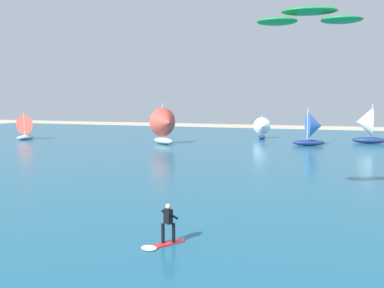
% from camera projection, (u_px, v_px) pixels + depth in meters
% --- Properties ---
extents(ocean, '(160.00, 90.00, 0.10)m').
position_uv_depth(ocean, '(288.00, 156.00, 46.58)').
color(ocean, '#1E607F').
rests_on(ocean, ground).
extents(kitesurfer, '(1.45, 1.98, 1.67)m').
position_uv_depth(kitesurfer, '(164.00, 230.00, 17.42)').
color(kitesurfer, red).
rests_on(kitesurfer, ocean).
extents(kite, '(5.46, 2.73, 0.79)m').
position_uv_depth(kite, '(309.00, 17.00, 21.69)').
color(kite, '#198C3F').
extents(sailboat_mid_left, '(3.14, 3.70, 4.32)m').
position_uv_depth(sailboat_mid_left, '(27.00, 126.00, 65.88)').
color(sailboat_mid_left, white).
rests_on(sailboat_mid_left, ocean).
extents(sailboat_outermost, '(4.99, 4.78, 5.57)m').
position_uv_depth(sailboat_outermost, '(166.00, 126.00, 58.09)').
color(sailboat_outermost, silver).
rests_on(sailboat_outermost, ocean).
extents(sailboat_far_left, '(4.74, 4.02, 5.51)m').
position_uv_depth(sailboat_far_left, '(365.00, 125.00, 59.57)').
color(sailboat_far_left, navy).
rests_on(sailboat_far_left, ocean).
extents(sailboat_mid_right, '(4.41, 3.89, 4.95)m').
position_uv_depth(sailboat_mid_right, '(314.00, 128.00, 56.27)').
color(sailboat_mid_right, navy).
rests_on(sailboat_mid_right, ocean).
extents(sailboat_leading, '(2.90, 3.30, 3.72)m').
position_uv_depth(sailboat_leading, '(262.00, 128.00, 66.28)').
color(sailboat_leading, navy).
rests_on(sailboat_leading, ocean).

